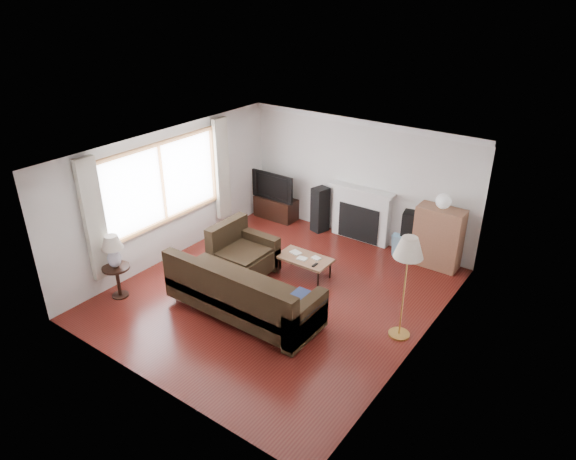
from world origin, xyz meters
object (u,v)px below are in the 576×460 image
Objects in this scene: coffee_table at (304,266)px; side_table at (118,281)px; bookshelf at (438,238)px; sectional_sofa at (243,291)px; floor_lamp at (404,289)px; tv_stand at (276,208)px.

coffee_table is 3.24m from side_table.
coffee_table is at bearing -135.55° from bookshelf.
floor_lamp reaches higher than sectional_sofa.
tv_stand is 0.98× the size of coffee_table.
floor_lamp reaches higher than bookshelf.
sectional_sofa is at bearing -119.85° from bookshelf.
coffee_table is (-1.80, -1.76, -0.40)m from bookshelf.
tv_stand is at bearing 150.26° from floor_lamp.
side_table is (-2.19, -2.39, 0.09)m from coffee_table.
floor_lamp is at bearing -29.74° from tv_stand.
side_table is (-2.07, -0.83, -0.16)m from sectional_sofa.
floor_lamp is at bearing -15.95° from coffee_table.
tv_stand is 0.82× the size of bookshelf.
bookshelf is at bearing 98.65° from floor_lamp.
bookshelf is 1.20× the size of coffee_table.
floor_lamp is at bearing 22.40° from side_table.
bookshelf reaches higher than tv_stand.
sectional_sofa is (-1.91, -3.33, -0.14)m from bookshelf.
bookshelf is at bearing 60.15° from sectional_sofa.
sectional_sofa is 2.49m from floor_lamp.
coffee_table is 2.33m from floor_lamp.
sectional_sofa is at bearing -60.93° from tv_stand.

